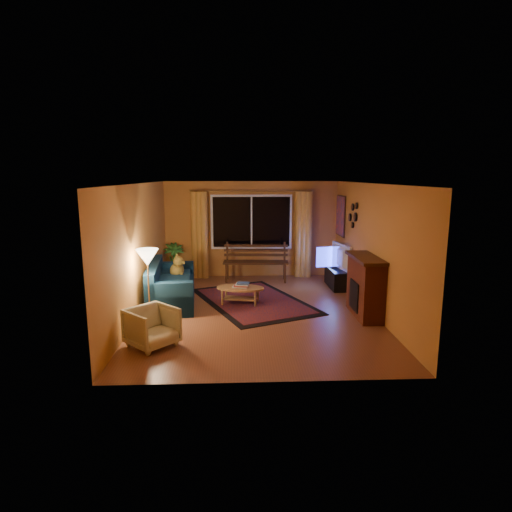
{
  "coord_description": "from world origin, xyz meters",
  "views": [
    {
      "loc": [
        -0.38,
        -8.16,
        2.66
      ],
      "look_at": [
        0.0,
        0.3,
        1.05
      ],
      "focal_mm": 30.0,
      "sensor_mm": 36.0,
      "label": 1
    }
  ],
  "objects_px": {
    "sofa": "(172,283)",
    "armchair": "(152,325)",
    "coffee_table": "(240,296)",
    "bench": "(256,272)",
    "floor_lamp": "(149,287)",
    "tv_console": "(336,278)"
  },
  "relations": [
    {
      "from": "armchair",
      "to": "coffee_table",
      "type": "relative_size",
      "value": 0.69
    },
    {
      "from": "armchair",
      "to": "coffee_table",
      "type": "height_order",
      "value": "armchair"
    },
    {
      "from": "sofa",
      "to": "floor_lamp",
      "type": "bearing_deg",
      "value": -105.95
    },
    {
      "from": "bench",
      "to": "sofa",
      "type": "bearing_deg",
      "value": -132.52
    },
    {
      "from": "armchair",
      "to": "floor_lamp",
      "type": "xyz_separation_m",
      "value": [
        -0.26,
        1.11,
        0.33
      ]
    },
    {
      "from": "armchair",
      "to": "sofa",
      "type": "bearing_deg",
      "value": 44.73
    },
    {
      "from": "bench",
      "to": "sofa",
      "type": "relative_size",
      "value": 0.77
    },
    {
      "from": "sofa",
      "to": "armchair",
      "type": "xyz_separation_m",
      "value": [
        0.03,
        -2.33,
        -0.08
      ]
    },
    {
      "from": "sofa",
      "to": "coffee_table",
      "type": "xyz_separation_m",
      "value": [
        1.43,
        -0.15,
        -0.25
      ]
    },
    {
      "from": "bench",
      "to": "coffee_table",
      "type": "distance_m",
      "value": 1.98
    },
    {
      "from": "armchair",
      "to": "coffee_table",
      "type": "xyz_separation_m",
      "value": [
        1.4,
        2.18,
        -0.16
      ]
    },
    {
      "from": "floor_lamp",
      "to": "tv_console",
      "type": "distance_m",
      "value": 4.64
    },
    {
      "from": "coffee_table",
      "to": "tv_console",
      "type": "height_order",
      "value": "tv_console"
    },
    {
      "from": "bench",
      "to": "armchair",
      "type": "xyz_separation_m",
      "value": [
        -1.81,
        -4.12,
        0.1
      ]
    },
    {
      "from": "floor_lamp",
      "to": "tv_console",
      "type": "xyz_separation_m",
      "value": [
        3.98,
        2.34,
        -0.45
      ]
    },
    {
      "from": "armchair",
      "to": "floor_lamp",
      "type": "bearing_deg",
      "value": 57.03
    },
    {
      "from": "bench",
      "to": "armchair",
      "type": "distance_m",
      "value": 4.5
    },
    {
      "from": "sofa",
      "to": "tv_console",
      "type": "distance_m",
      "value": 3.93
    },
    {
      "from": "floor_lamp",
      "to": "coffee_table",
      "type": "relative_size",
      "value": 1.35
    },
    {
      "from": "bench",
      "to": "sofa",
      "type": "xyz_separation_m",
      "value": [
        -1.84,
        -1.79,
        0.18
      ]
    },
    {
      "from": "bench",
      "to": "floor_lamp",
      "type": "height_order",
      "value": "floor_lamp"
    },
    {
      "from": "bench",
      "to": "coffee_table",
      "type": "height_order",
      "value": "bench"
    }
  ]
}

